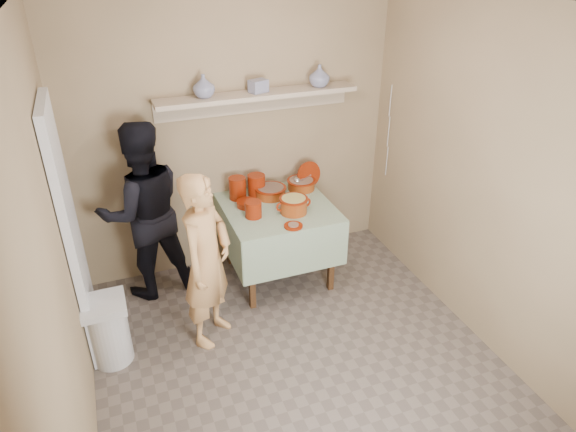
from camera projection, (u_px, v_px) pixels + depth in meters
name	position (u px, v px, depth m)	size (l,w,h in m)	color
ground	(305.00, 373.00, 3.90)	(3.50, 3.50, 0.00)	#63564D
tile_panel	(72.00, 235.00, 3.74)	(0.06, 0.70, 2.00)	silver
plate_stack_a	(237.00, 188.00, 4.74)	(0.16, 0.16, 0.21)	maroon
plate_stack_b	(256.00, 185.00, 4.82)	(0.17, 0.17, 0.20)	maroon
bowl_stack	(253.00, 209.00, 4.45)	(0.15, 0.15, 0.15)	maroon
empty_bowl	(247.00, 204.00, 4.64)	(0.19, 0.19, 0.05)	maroon
propped_lid	(309.00, 174.00, 4.98)	(0.26, 0.26, 0.02)	maroon
vase_right	(319.00, 76.00, 4.59)	(0.19, 0.19, 0.19)	navy
vase_left	(204.00, 86.00, 4.28)	(0.18, 0.18, 0.19)	navy
ceramic_box	(258.00, 86.00, 4.44)	(0.15, 0.11, 0.11)	navy
person_cook	(207.00, 261.00, 3.93)	(0.53, 0.35, 1.46)	tan
person_helper	(144.00, 212.00, 4.45)	(0.79, 0.62, 1.63)	black
room_shell	(309.00, 181.00, 3.12)	(3.04, 3.54, 2.62)	#99815E
serving_table	(278.00, 218.00, 4.72)	(0.97, 0.97, 0.76)	#4C2D16
cazuela_meat_a	(270.00, 191.00, 4.80)	(0.30, 0.30, 0.10)	maroon
cazuela_meat_b	(301.00, 183.00, 4.95)	(0.28, 0.28, 0.10)	maroon
ladle	(298.00, 181.00, 4.88)	(0.08, 0.26, 0.19)	silver
cazuela_rice	(294.00, 204.00, 4.51)	(0.33, 0.25, 0.14)	maroon
front_plate	(293.00, 226.00, 4.32)	(0.16, 0.16, 0.03)	maroon
wall_shelf	(257.00, 97.00, 4.51)	(1.80, 0.25, 0.21)	tan
trash_bin	(109.00, 331.00, 3.90)	(0.32, 0.32, 0.56)	silver
electrical_cord	(389.00, 132.00, 4.97)	(0.01, 0.05, 0.90)	silver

